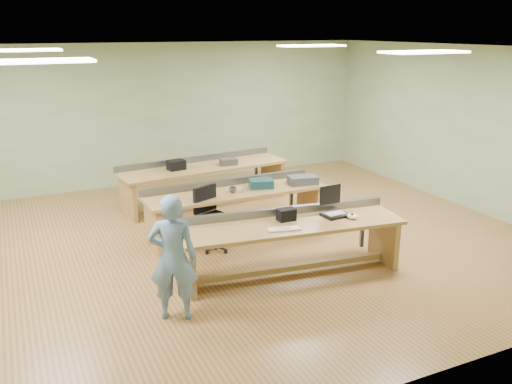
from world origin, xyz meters
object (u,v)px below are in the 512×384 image
Objects in this scene: parts_bin_grey at (303,180)px; mug at (233,190)px; workbench_mid at (235,201)px; task_chair at (213,226)px; workbench_back at (204,175)px; person at (173,258)px; camera_bag at (286,215)px; parts_bin_teal at (261,183)px; drinks_can at (244,189)px; laptop_base at (335,215)px; workbench_front at (291,235)px.

mug is (-1.28, 0.02, -0.02)m from parts_bin_grey.
task_chair is at bearing -142.68° from workbench_mid.
workbench_back is (0.09, 1.76, 0.01)m from workbench_mid.
camera_bag is at bearing -139.47° from person.
camera_bag is at bearing -83.90° from mug.
mug is (-0.18, -1.87, 0.23)m from workbench_back.
workbench_back is at bearing 101.53° from parts_bin_teal.
drinks_can reaches higher than mug.
parts_bin_grey is at bearing -0.78° from mug.
workbench_mid and workbench_back have the same top height.
laptop_base is 3.27× the size of drinks_can.
workbench_mid is 0.30m from drinks_can.
parts_bin_teal is (1.01, 0.41, 0.46)m from task_chair.
parts_bin_teal is at bearing -1.05° from task_chair.
mug is at bearing 169.67° from drinks_can.
parts_bin_grey reaches higher than mug.
workbench_mid is 1.23m from parts_bin_grey.
laptop_base is 1.77m from parts_bin_teal.
laptop_base is 0.92× the size of parts_bin_teal.
parts_bin_teal is (0.37, -1.79, 0.25)m from workbench_back.
parts_bin_teal is at bearing 16.94° from drinks_can.
parts_bin_teal is 3.24× the size of mug.
workbench_back is 1.85m from parts_bin_teal.
drinks_can is at bearing -108.86° from person.
mug is 0.19m from drinks_can.
mug is at bearing -105.43° from person.
drinks_can is (0.18, -0.03, 0.01)m from mug.
workbench_front is 0.94× the size of workbench_back.
person is 3.19× the size of parts_bin_grey.
workbench_back is at bearing 84.63° from mug.
workbench_mid is 25.72× the size of mug.
task_chair is 9.03× the size of drinks_can.
camera_bag is (-0.71, 0.14, 0.06)m from laptop_base.
task_chair reaches higher than workbench_back.
laptop_base is 1.93m from task_chair.
workbench_mid is (-0.09, 1.74, -0.00)m from workbench_front.
laptop_base is (0.70, -3.53, 0.20)m from workbench_back.
workbench_back reaches higher than laptop_base.
workbench_front is 6.61× the size of parts_bin_grey.
workbench_mid is 0.90× the size of workbench_back.
person is (-1.71, -2.23, 0.20)m from workbench_mid.
parts_bin_grey is 1.10m from drinks_can.
workbench_back is at bearing 120.37° from parts_bin_grey.
parts_bin_grey is (1.11, -1.89, 0.25)m from workbench_back.
mug is (1.63, 2.11, 0.03)m from person.
parts_bin_grey reaches higher than workbench_front.
workbench_front is 1.74m from workbench_mid.
drinks_can is (0.02, 1.49, -0.03)m from camera_bag.
person is at bearing -145.78° from task_chair.
workbench_front and workbench_back have the same top height.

